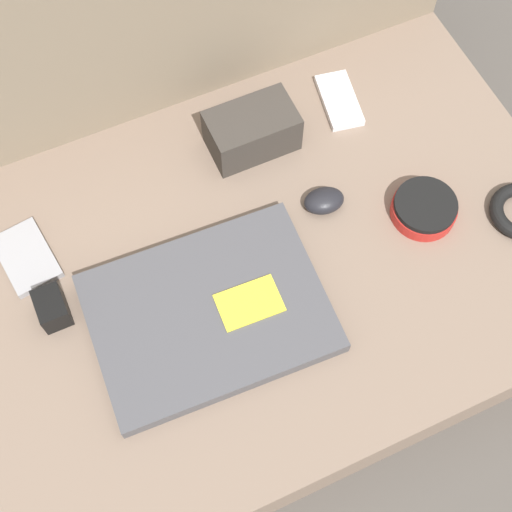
{
  "coord_description": "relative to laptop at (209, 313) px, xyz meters",
  "views": [
    {
      "loc": [
        -0.19,
        -0.41,
        1.1
      ],
      "look_at": [
        0.0,
        0.0,
        0.15
      ],
      "focal_mm": 50.0,
      "sensor_mm": 36.0,
      "label": 1
    }
  ],
  "objects": [
    {
      "name": "speaker_puck",
      "position": [
        0.37,
        0.02,
        0.0
      ],
      "size": [
        0.1,
        0.1,
        0.03
      ],
      "color": "red",
      "rests_on": "couch_seat"
    },
    {
      "name": "charger_brick",
      "position": [
        -0.2,
        0.1,
        0.01
      ],
      "size": [
        0.04,
        0.06,
        0.04
      ],
      "color": "black",
      "rests_on": "couch_seat"
    },
    {
      "name": "couch_backrest",
      "position": [
        0.1,
        0.47,
        0.1
      ],
      "size": [
        1.0,
        0.2,
        0.49
      ],
      "color": "#7F705B",
      "rests_on": "ground_plane"
    },
    {
      "name": "phone_black",
      "position": [
        -0.21,
        0.2,
        -0.01
      ],
      "size": [
        0.09,
        0.12,
        0.01
      ],
      "rotation": [
        0.0,
        0.0,
        0.13
      ],
      "color": "#99999E",
      "rests_on": "couch_seat"
    },
    {
      "name": "ground_plane",
      "position": [
        0.1,
        0.05,
        -0.15
      ],
      "size": [
        8.0,
        8.0,
        0.0
      ],
      "primitive_type": "plane",
      "color": "#4C4742"
    },
    {
      "name": "phone_silver",
      "position": [
        0.35,
        0.26,
        -0.01
      ],
      "size": [
        0.07,
        0.12,
        0.01
      ],
      "rotation": [
        0.0,
        0.0,
        -0.18
      ],
      "color": "silver",
      "rests_on": "couch_seat"
    },
    {
      "name": "laptop",
      "position": [
        0.0,
        0.0,
        0.0
      ],
      "size": [
        0.34,
        0.26,
        0.03
      ],
      "rotation": [
        0.0,
        0.0,
        -0.05
      ],
      "color": "#47474C",
      "rests_on": "couch_seat"
    },
    {
      "name": "couch_seat",
      "position": [
        0.1,
        0.05,
        -0.08
      ],
      "size": [
        1.0,
        0.64,
        0.13
      ],
      "color": "#7A6656",
      "rests_on": "ground_plane"
    },
    {
      "name": "camera_pouch",
      "position": [
        0.18,
        0.25,
        0.02
      ],
      "size": [
        0.14,
        0.08,
        0.07
      ],
      "color": "#38332D",
      "rests_on": "couch_seat"
    },
    {
      "name": "computer_mouse",
      "position": [
        0.23,
        0.1,
        0.0
      ],
      "size": [
        0.07,
        0.05,
        0.03
      ],
      "rotation": [
        0.0,
        0.0,
        -0.14
      ],
      "color": "black",
      "rests_on": "couch_seat"
    }
  ]
}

